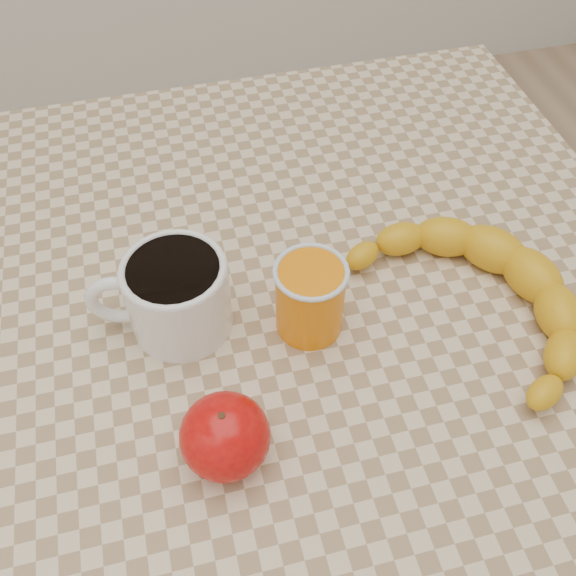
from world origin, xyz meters
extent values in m
plane|color=tan|center=(0.00, 0.00, 0.00)|extent=(3.00, 3.00, 0.00)
cube|color=beige|center=(0.00, 0.00, 0.73)|extent=(0.80, 0.80, 0.04)
cube|color=#8A6746|center=(0.00, 0.00, 0.68)|extent=(0.74, 0.74, 0.06)
cylinder|color=#8A6746|center=(-0.35, 0.35, 0.35)|extent=(0.05, 0.05, 0.71)
cylinder|color=#8A6746|center=(0.35, 0.35, 0.35)|extent=(0.05, 0.05, 0.71)
cylinder|color=white|center=(-0.10, 0.00, 0.79)|extent=(0.11, 0.11, 0.08)
cylinder|color=black|center=(-0.10, 0.00, 0.83)|extent=(0.08, 0.08, 0.01)
torus|color=white|center=(-0.10, 0.00, 0.83)|extent=(0.10, 0.10, 0.01)
torus|color=white|center=(-0.16, 0.01, 0.79)|extent=(0.06, 0.02, 0.06)
cylinder|color=orange|center=(0.01, -0.03, 0.79)|extent=(0.06, 0.06, 0.08)
torus|color=silver|center=(0.01, -0.03, 0.83)|extent=(0.07, 0.07, 0.00)
ellipsoid|color=#A50509|center=(-0.09, -0.15, 0.78)|extent=(0.09, 0.09, 0.07)
cylinder|color=#382311|center=(-0.09, -0.15, 0.81)|extent=(0.01, 0.01, 0.01)
camera|label=1|loc=(-0.10, -0.39, 1.25)|focal=40.00mm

